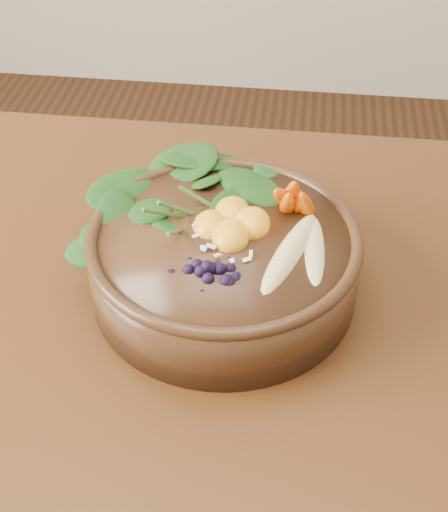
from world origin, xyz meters
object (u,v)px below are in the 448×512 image
(stoneware_bowl, at_px, (224,264))
(carrot_cluster, at_px, (294,174))
(blueberry_pile, at_px, (206,257))
(kale_heap, at_px, (204,179))
(dining_table, at_px, (151,437))
(banana_halves, at_px, (303,240))
(mandarin_cluster, at_px, (232,214))

(stoneware_bowl, xyz_separation_m, carrot_cluster, (0.06, 0.06, 0.07))
(carrot_cluster, xyz_separation_m, blueberry_pile, (-0.07, -0.11, -0.02))
(kale_heap, bearing_deg, dining_table, -98.79)
(dining_table, height_order, blueberry_pile, blueberry_pile)
(dining_table, bearing_deg, kale_heap, 81.21)
(kale_heap, bearing_deg, banana_halves, -36.04)
(stoneware_bowl, bearing_deg, dining_table, -114.88)
(carrot_cluster, relative_size, banana_halves, 0.51)
(mandarin_cluster, bearing_deg, banana_halves, -22.24)
(stoneware_bowl, relative_size, carrot_cluster, 3.62)
(carrot_cluster, bearing_deg, stoneware_bowl, -123.69)
(banana_halves, bearing_deg, blueberry_pile, -141.51)
(kale_heap, xyz_separation_m, carrot_cluster, (0.09, -0.00, 0.02))
(mandarin_cluster, xyz_separation_m, blueberry_pile, (-0.01, -0.07, 0.00))
(dining_table, xyz_separation_m, kale_heap, (0.03, 0.19, 0.19))
(carrot_cluster, xyz_separation_m, banana_halves, (0.01, -0.07, -0.02))
(dining_table, relative_size, carrot_cluster, 21.65)
(dining_table, height_order, kale_heap, kale_heap)
(dining_table, relative_size, stoneware_bowl, 5.97)
(stoneware_bowl, distance_m, banana_halves, 0.09)
(kale_heap, distance_m, banana_halves, 0.13)
(carrot_cluster, bearing_deg, blueberry_pile, -109.55)
(dining_table, height_order, stoneware_bowl, stoneware_bowl)
(dining_table, bearing_deg, mandarin_cluster, 65.78)
(banana_halves, bearing_deg, mandarin_cluster, 170.25)
(kale_heap, bearing_deg, blueberry_pile, -80.69)
(kale_heap, height_order, carrot_cluster, carrot_cluster)
(carrot_cluster, distance_m, banana_halves, 0.08)
(blueberry_pile, bearing_deg, kale_heap, 99.31)
(mandarin_cluster, bearing_deg, stoneware_bowl, -108.83)
(carrot_cluster, relative_size, mandarin_cluster, 0.87)
(carrot_cluster, height_order, blueberry_pile, carrot_cluster)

